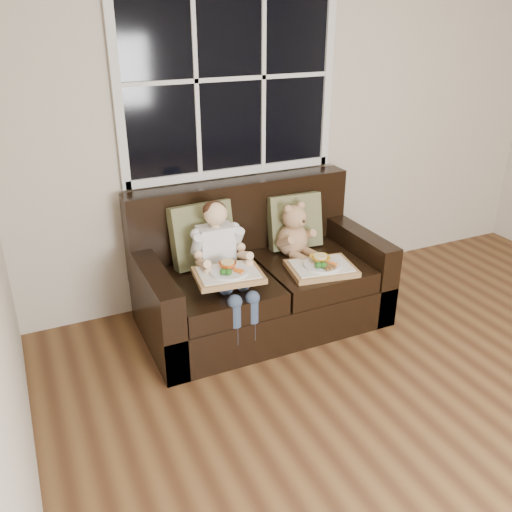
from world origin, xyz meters
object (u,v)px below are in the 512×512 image
tray_left (228,274)px  tray_right (321,267)px  teddy_bear (294,233)px  loveseat (258,280)px  child (221,254)px

tray_left → tray_right: (0.68, -0.00, -0.09)m
teddy_bear → tray_right: 0.36m
loveseat → tray_right: loveseat is taller
child → teddy_bear: (0.62, 0.14, -0.01)m
loveseat → tray_right: size_ratio=3.45×
teddy_bear → tray_left: bearing=-165.8°
tray_right → child: bearing=173.5°
child → loveseat: bearing=19.6°
child → tray_left: size_ratio=1.72×
teddy_bear → tray_left: size_ratio=0.90×
loveseat → teddy_bear: loveseat is taller
child → teddy_bear: 0.63m
tray_right → tray_left: bearing=-170.6°
teddy_bear → loveseat: bearing=172.2°
tray_left → loveseat: bearing=48.0°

